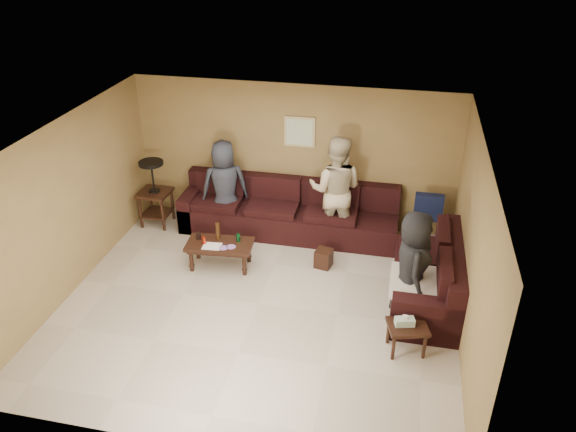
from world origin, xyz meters
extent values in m
plane|color=beige|center=(0.00, 0.00, 0.00)|extent=(5.50, 5.50, 0.00)
cube|color=beige|center=(0.00, 0.00, 2.45)|extent=(5.50, 5.00, 0.10)
cube|color=olive|center=(0.00, 2.50, 1.25)|extent=(5.50, 0.10, 2.50)
cube|color=olive|center=(0.00, -2.50, 1.25)|extent=(5.50, 0.10, 2.50)
cube|color=olive|center=(-2.75, 0.00, 1.25)|extent=(0.10, 5.00, 2.50)
cube|color=olive|center=(2.75, 0.00, 1.25)|extent=(0.10, 5.00, 2.50)
cube|color=black|center=(0.00, 2.05, 0.23)|extent=(3.70, 0.90, 0.45)
cube|color=black|center=(0.00, 2.38, 0.68)|extent=(3.70, 0.24, 0.45)
cube|color=black|center=(-1.73, 2.05, 0.32)|extent=(0.24, 0.90, 0.63)
cube|color=black|center=(2.30, 0.60, 0.23)|extent=(0.90, 2.00, 0.45)
cube|color=black|center=(2.63, 0.60, 0.68)|extent=(0.24, 2.00, 0.45)
cube|color=black|center=(2.30, -0.28, 0.32)|extent=(0.90, 0.24, 0.63)
cube|color=#131A3D|center=(2.30, 2.05, 0.75)|extent=(0.45, 0.14, 0.45)
cube|color=beige|center=(2.30, 0.15, 0.58)|extent=(1.00, 0.85, 0.04)
cube|color=black|center=(-0.82, 0.81, 0.40)|extent=(1.05, 0.59, 0.06)
cube|color=black|center=(-0.82, 0.81, 0.34)|extent=(0.97, 0.51, 0.05)
cylinder|color=black|center=(-1.22, 0.59, 0.18)|extent=(0.06, 0.06, 0.37)
cylinder|color=black|center=(-0.39, 0.66, 0.18)|extent=(0.06, 0.06, 0.37)
cylinder|color=black|center=(-1.25, 0.96, 0.18)|extent=(0.06, 0.06, 0.37)
cylinder|color=black|center=(-0.42, 1.02, 0.18)|extent=(0.06, 0.06, 0.37)
cylinder|color=#A72813|center=(-1.05, 0.74, 0.49)|extent=(0.07, 0.07, 0.12)
cylinder|color=#126A2F|center=(-0.55, 0.92, 0.49)|extent=(0.07, 0.07, 0.12)
cylinder|color=#311C0B|center=(-0.88, 0.91, 0.57)|extent=(0.07, 0.07, 0.28)
cylinder|color=black|center=(-1.18, 0.85, 0.48)|extent=(0.08, 0.08, 0.11)
cube|color=white|center=(-0.90, 0.69, 0.43)|extent=(0.30, 0.24, 0.00)
cylinder|color=#EC53A8|center=(-0.72, 0.68, 0.43)|extent=(0.14, 0.14, 0.01)
cylinder|color=#EC53A8|center=(-0.61, 0.73, 0.43)|extent=(0.14, 0.14, 0.01)
cube|color=black|center=(-2.34, 1.88, 0.61)|extent=(0.54, 0.54, 0.05)
cube|color=black|center=(-2.34, 1.88, 0.21)|extent=(0.47, 0.47, 0.03)
cylinder|color=black|center=(-2.56, 1.68, 0.30)|extent=(0.05, 0.05, 0.61)
cylinder|color=black|center=(-2.14, 1.67, 0.30)|extent=(0.05, 0.05, 0.61)
cylinder|color=black|center=(-2.55, 2.10, 0.30)|extent=(0.05, 0.05, 0.61)
cylinder|color=black|center=(-2.13, 2.09, 0.30)|extent=(0.05, 0.05, 0.61)
cylinder|color=black|center=(-2.34, 1.88, 0.65)|extent=(0.19, 0.19, 0.03)
cylinder|color=black|center=(-2.34, 1.88, 0.92)|extent=(0.03, 0.03, 0.50)
cylinder|color=black|center=(-2.34, 1.88, 1.17)|extent=(0.42, 0.42, 0.05)
cube|color=black|center=(2.07, -0.54, 0.38)|extent=(0.57, 0.51, 0.04)
cylinder|color=black|center=(1.92, -0.73, 0.19)|extent=(0.04, 0.04, 0.38)
cylinder|color=black|center=(2.30, -0.63, 0.19)|extent=(0.04, 0.04, 0.38)
cylinder|color=black|center=(1.84, -0.44, 0.19)|extent=(0.04, 0.04, 0.38)
cylinder|color=black|center=(2.22, -0.34, 0.19)|extent=(0.04, 0.04, 0.38)
cube|color=silver|center=(2.03, -0.54, 0.45)|extent=(0.26, 0.18, 0.10)
cube|color=white|center=(2.03, -0.54, 0.52)|extent=(0.06, 0.04, 0.05)
cube|color=black|center=(0.76, 1.14, 0.15)|extent=(0.29, 0.29, 0.29)
cube|color=tan|center=(0.10, 2.48, 1.70)|extent=(0.52, 0.03, 0.52)
cube|color=silver|center=(0.10, 2.46, 1.70)|extent=(0.44, 0.01, 0.44)
imported|color=#292D3A|center=(-1.09, 1.98, 0.81)|extent=(0.93, 0.79, 1.63)
imported|color=#C8B794|center=(0.80, 2.00, 0.93)|extent=(0.93, 0.74, 1.85)
imported|color=black|center=(2.07, 0.22, 0.79)|extent=(0.60, 0.83, 1.58)
camera|label=1|loc=(1.75, -6.18, 4.97)|focal=35.00mm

